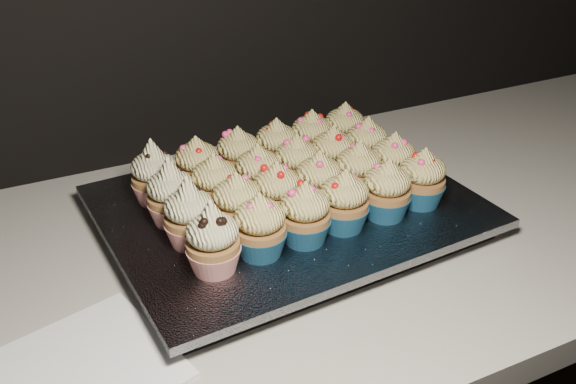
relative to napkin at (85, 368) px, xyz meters
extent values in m
cube|color=beige|center=(0.30, 0.13, -0.02)|extent=(2.44, 0.64, 0.04)
cube|color=white|center=(0.00, 0.00, 0.00)|extent=(0.20, 0.20, 0.00)
cube|color=black|center=(0.31, 0.16, 0.01)|extent=(0.47, 0.37, 0.02)
cube|color=silver|center=(0.31, 0.16, 0.03)|extent=(0.51, 0.41, 0.01)
cone|color=red|center=(0.16, 0.06, 0.05)|extent=(0.06, 0.06, 0.03)
ellipsoid|color=#FFF3B3|center=(0.16, 0.06, 0.09)|extent=(0.06, 0.06, 0.04)
cone|color=#FFF3B3|center=(0.16, 0.06, 0.11)|extent=(0.03, 0.03, 0.03)
cone|color=#195279|center=(0.22, 0.06, 0.05)|extent=(0.06, 0.06, 0.03)
ellipsoid|color=#F6DD7C|center=(0.22, 0.06, 0.09)|extent=(0.06, 0.06, 0.04)
cone|color=#F6DD7C|center=(0.22, 0.06, 0.11)|extent=(0.03, 0.03, 0.02)
cone|color=#195279|center=(0.28, 0.07, 0.05)|extent=(0.06, 0.06, 0.03)
ellipsoid|color=#F6DD7C|center=(0.28, 0.07, 0.09)|extent=(0.06, 0.06, 0.04)
cone|color=#F6DD7C|center=(0.28, 0.07, 0.11)|extent=(0.03, 0.03, 0.02)
cone|color=#195279|center=(0.34, 0.07, 0.05)|extent=(0.06, 0.06, 0.03)
ellipsoid|color=#F6DD7C|center=(0.34, 0.07, 0.09)|extent=(0.06, 0.06, 0.04)
cone|color=#F6DD7C|center=(0.34, 0.07, 0.11)|extent=(0.03, 0.03, 0.02)
cone|color=#195279|center=(0.41, 0.07, 0.05)|extent=(0.06, 0.06, 0.03)
ellipsoid|color=#F6DD7C|center=(0.41, 0.07, 0.09)|extent=(0.06, 0.06, 0.04)
cone|color=#F6DD7C|center=(0.41, 0.07, 0.11)|extent=(0.03, 0.03, 0.02)
cone|color=#195279|center=(0.47, 0.08, 0.05)|extent=(0.06, 0.06, 0.03)
ellipsoid|color=#F6DD7C|center=(0.47, 0.08, 0.09)|extent=(0.06, 0.06, 0.04)
cone|color=#F6DD7C|center=(0.47, 0.08, 0.11)|extent=(0.03, 0.03, 0.02)
cone|color=red|center=(0.16, 0.12, 0.05)|extent=(0.06, 0.06, 0.03)
ellipsoid|color=#FFF3B3|center=(0.16, 0.12, 0.09)|extent=(0.06, 0.06, 0.04)
cone|color=#FFF3B3|center=(0.16, 0.12, 0.11)|extent=(0.03, 0.03, 0.03)
cone|color=#195279|center=(0.22, 0.12, 0.05)|extent=(0.06, 0.06, 0.03)
ellipsoid|color=#F6DD7C|center=(0.22, 0.12, 0.09)|extent=(0.06, 0.06, 0.04)
cone|color=#F6DD7C|center=(0.22, 0.12, 0.11)|extent=(0.03, 0.03, 0.02)
cone|color=#195279|center=(0.28, 0.13, 0.05)|extent=(0.06, 0.06, 0.03)
ellipsoid|color=#F6DD7C|center=(0.28, 0.13, 0.09)|extent=(0.06, 0.06, 0.04)
cone|color=#F6DD7C|center=(0.28, 0.13, 0.11)|extent=(0.03, 0.03, 0.02)
cone|color=#195279|center=(0.34, 0.13, 0.05)|extent=(0.06, 0.06, 0.03)
ellipsoid|color=#F6DD7C|center=(0.34, 0.13, 0.09)|extent=(0.06, 0.06, 0.04)
cone|color=#F6DD7C|center=(0.34, 0.13, 0.11)|extent=(0.03, 0.03, 0.02)
cone|color=#195279|center=(0.40, 0.13, 0.05)|extent=(0.06, 0.06, 0.03)
ellipsoid|color=#F6DD7C|center=(0.40, 0.13, 0.09)|extent=(0.06, 0.06, 0.04)
cone|color=#F6DD7C|center=(0.40, 0.13, 0.11)|extent=(0.03, 0.03, 0.02)
cone|color=#195279|center=(0.46, 0.14, 0.05)|extent=(0.06, 0.06, 0.03)
ellipsoid|color=#F6DD7C|center=(0.46, 0.14, 0.09)|extent=(0.06, 0.06, 0.04)
cone|color=#F6DD7C|center=(0.46, 0.14, 0.11)|extent=(0.03, 0.03, 0.02)
cone|color=red|center=(0.15, 0.18, 0.05)|extent=(0.06, 0.06, 0.03)
ellipsoid|color=#FFF3B3|center=(0.15, 0.18, 0.09)|extent=(0.06, 0.06, 0.04)
cone|color=#FFF3B3|center=(0.15, 0.18, 0.11)|extent=(0.03, 0.03, 0.03)
cone|color=#195279|center=(0.21, 0.18, 0.05)|extent=(0.06, 0.06, 0.03)
ellipsoid|color=#F6DD7C|center=(0.21, 0.18, 0.09)|extent=(0.06, 0.06, 0.04)
cone|color=#F6DD7C|center=(0.21, 0.18, 0.11)|extent=(0.03, 0.03, 0.02)
cone|color=#195279|center=(0.27, 0.18, 0.05)|extent=(0.06, 0.06, 0.03)
ellipsoid|color=#F6DD7C|center=(0.27, 0.18, 0.09)|extent=(0.06, 0.06, 0.04)
cone|color=#F6DD7C|center=(0.27, 0.18, 0.11)|extent=(0.03, 0.03, 0.02)
cone|color=#195279|center=(0.33, 0.19, 0.05)|extent=(0.06, 0.06, 0.03)
ellipsoid|color=#F6DD7C|center=(0.33, 0.19, 0.09)|extent=(0.06, 0.06, 0.04)
cone|color=#F6DD7C|center=(0.33, 0.19, 0.11)|extent=(0.03, 0.03, 0.02)
cone|color=#195279|center=(0.39, 0.19, 0.05)|extent=(0.06, 0.06, 0.03)
ellipsoid|color=#F6DD7C|center=(0.39, 0.19, 0.09)|extent=(0.06, 0.06, 0.04)
cone|color=#F6DD7C|center=(0.39, 0.19, 0.11)|extent=(0.03, 0.03, 0.02)
cone|color=#195279|center=(0.45, 0.20, 0.05)|extent=(0.06, 0.06, 0.03)
ellipsoid|color=#F6DD7C|center=(0.45, 0.20, 0.09)|extent=(0.06, 0.06, 0.04)
cone|color=#F6DD7C|center=(0.45, 0.20, 0.11)|extent=(0.03, 0.03, 0.02)
cone|color=red|center=(0.15, 0.24, 0.05)|extent=(0.06, 0.06, 0.03)
ellipsoid|color=#FFF3B3|center=(0.15, 0.24, 0.09)|extent=(0.06, 0.06, 0.04)
cone|color=#FFF3B3|center=(0.15, 0.24, 0.11)|extent=(0.03, 0.03, 0.03)
cone|color=#195279|center=(0.21, 0.24, 0.05)|extent=(0.06, 0.06, 0.03)
ellipsoid|color=#F6DD7C|center=(0.21, 0.24, 0.09)|extent=(0.06, 0.06, 0.04)
cone|color=#F6DD7C|center=(0.21, 0.24, 0.11)|extent=(0.03, 0.03, 0.02)
cone|color=#195279|center=(0.27, 0.25, 0.05)|extent=(0.06, 0.06, 0.03)
ellipsoid|color=#F6DD7C|center=(0.27, 0.25, 0.09)|extent=(0.06, 0.06, 0.04)
cone|color=#F6DD7C|center=(0.27, 0.25, 0.11)|extent=(0.03, 0.03, 0.02)
cone|color=#195279|center=(0.33, 0.25, 0.05)|extent=(0.06, 0.06, 0.03)
ellipsoid|color=#F6DD7C|center=(0.33, 0.25, 0.09)|extent=(0.06, 0.06, 0.04)
cone|color=#F6DD7C|center=(0.33, 0.25, 0.11)|extent=(0.03, 0.03, 0.02)
cone|color=#195279|center=(0.39, 0.26, 0.05)|extent=(0.06, 0.06, 0.03)
ellipsoid|color=#F6DD7C|center=(0.39, 0.26, 0.09)|extent=(0.06, 0.06, 0.04)
cone|color=#F6DD7C|center=(0.39, 0.26, 0.11)|extent=(0.03, 0.03, 0.02)
cone|color=#195279|center=(0.45, 0.26, 0.05)|extent=(0.06, 0.06, 0.03)
ellipsoid|color=#F6DD7C|center=(0.45, 0.26, 0.09)|extent=(0.06, 0.06, 0.04)
cone|color=#F6DD7C|center=(0.45, 0.26, 0.11)|extent=(0.03, 0.03, 0.02)
camera|label=1|loc=(-0.02, -0.52, 0.48)|focal=40.00mm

